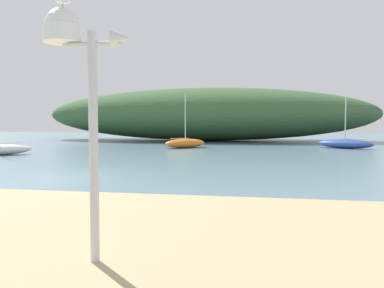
# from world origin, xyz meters

# --- Properties ---
(ground_plane) EXTENTS (120.00, 120.00, 0.00)m
(ground_plane) POSITION_xyz_m (0.00, 0.00, 0.00)
(ground_plane) COLOR slate
(distant_hill) EXTENTS (36.91, 12.19, 5.83)m
(distant_hill) POSITION_xyz_m (0.91, 29.70, 2.91)
(distant_hill) COLOR #3D6038
(distant_hill) RESTS_ON ground
(mast_structure) EXTENTS (1.18, 0.51, 3.33)m
(mast_structure) POSITION_xyz_m (4.42, -8.27, 2.94)
(mast_structure) COLOR silver
(mast_structure) RESTS_ON beach_sand
(sailboat_far_right) EXTENTS (3.52, 3.47, 4.29)m
(sailboat_far_right) POSITION_xyz_m (1.01, 16.90, 0.38)
(sailboat_far_right) COLOR orange
(sailboat_far_right) RESTS_ON ground
(sailboat_mid_channel) EXTENTS (4.39, 3.67, 4.01)m
(sailboat_mid_channel) POSITION_xyz_m (13.38, 18.52, 0.36)
(sailboat_mid_channel) COLOR #2D4C9E
(sailboat_mid_channel) RESTS_ON ground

